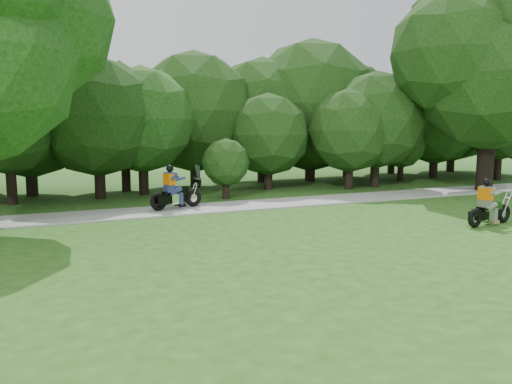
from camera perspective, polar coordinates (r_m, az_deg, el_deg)
ground at (r=13.22m, az=18.47°, el=-6.19°), size 100.00×100.00×0.00m
walkway at (r=19.74m, az=2.69°, el=-1.27°), size 60.00×2.20×0.06m
tree_line at (r=25.94m, az=-1.60°, el=8.81°), size 39.78×11.73×7.84m
big_tree_east at (r=26.02m, az=24.64°, el=13.45°), size 9.07×6.89×10.46m
chopper_motorcycle at (r=16.93m, az=25.00°, el=-1.69°), size 2.05×0.65×1.47m
touring_motorcycle at (r=18.30m, az=-9.46°, el=-0.11°), size 2.09×1.02×1.61m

